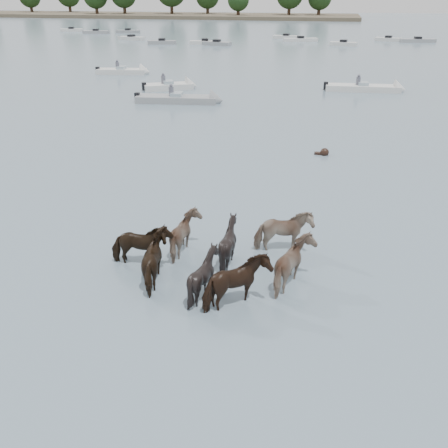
# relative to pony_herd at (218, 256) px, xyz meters

# --- Properties ---
(ground) EXTENTS (400.00, 400.00, 0.00)m
(ground) POSITION_rel_pony_herd_xyz_m (-0.58, -1.31, -0.59)
(ground) COLOR slate
(ground) RESTS_ON ground
(shoreline) EXTENTS (160.00, 30.00, 1.00)m
(shoreline) POSITION_rel_pony_herd_xyz_m (-70.58, 148.69, -0.09)
(shoreline) COLOR #4C4233
(shoreline) RESTS_ON ground
(pony_herd) EXTENTS (6.30, 4.85, 1.54)m
(pony_herd) POSITION_rel_pony_herd_xyz_m (0.00, 0.00, 0.00)
(pony_herd) COLOR black
(pony_herd) RESTS_ON ground
(swimming_pony) EXTENTS (0.72, 0.44, 0.44)m
(swimming_pony) POSITION_rel_pony_herd_xyz_m (2.67, 11.94, -0.49)
(swimming_pony) COLOR black
(swimming_pony) RESTS_ON ground
(motorboat_a) EXTENTS (4.70, 3.52, 1.92)m
(motorboat_a) POSITION_rel_pony_herd_xyz_m (-9.97, 27.41, -0.36)
(motorboat_a) COLOR silver
(motorboat_a) RESTS_ON ground
(motorboat_b) EXTENTS (6.66, 2.34, 1.92)m
(motorboat_b) POSITION_rel_pony_herd_xyz_m (-7.50, 22.37, -0.36)
(motorboat_b) COLOR gray
(motorboat_b) RESTS_ON ground
(motorboat_c) EXTENTS (6.65, 2.02, 1.92)m
(motorboat_c) POSITION_rel_pony_herd_xyz_m (6.12, 29.93, -0.36)
(motorboat_c) COLOR silver
(motorboat_c) RESTS_ON ground
(motorboat_f) EXTENTS (5.53, 2.42, 1.92)m
(motorboat_f) POSITION_rel_pony_herd_xyz_m (-17.07, 34.19, -0.36)
(motorboat_f) COLOR silver
(motorboat_f) RESTS_ON ground
(distant_flotilla) EXTENTS (106.95, 24.78, 0.93)m
(distant_flotilla) POSITION_rel_pony_herd_xyz_m (-0.04, 72.53, -0.33)
(distant_flotilla) COLOR silver
(distant_flotilla) RESTS_ON ground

